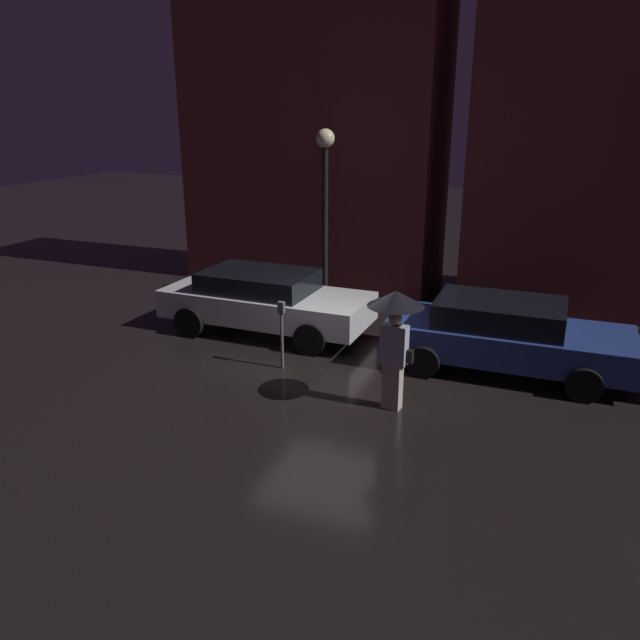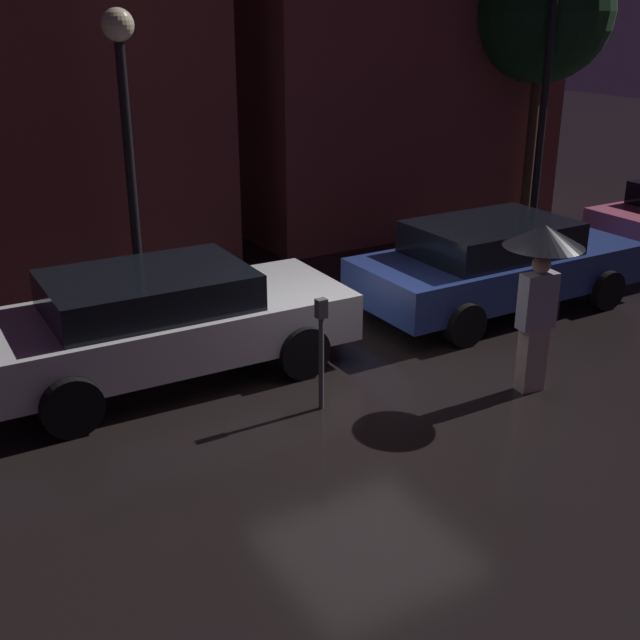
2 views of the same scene
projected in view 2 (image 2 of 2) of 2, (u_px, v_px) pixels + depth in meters
name	position (u px, v px, depth m)	size (l,w,h in m)	color
ground_plane	(370.00, 384.00, 9.89)	(60.00, 60.00, 0.00)	black
parked_car_white	(162.00, 320.00, 9.84)	(4.64, 2.06, 1.39)	silver
parked_car_blue	(496.00, 263.00, 12.11)	(4.50, 2.04, 1.38)	navy
pedestrian_with_umbrella	(541.00, 268.00, 9.19)	(0.92, 0.92, 2.06)	beige
parking_meter	(321.00, 342.00, 8.99)	(0.12, 0.10, 1.35)	#4C5154
street_lamp_near	(124.00, 101.00, 11.13)	(0.45, 0.45, 4.34)	black
street_lamp_far	(547.00, 74.00, 14.43)	(0.38, 0.38, 4.92)	black
street_tree	(543.00, 11.00, 15.34)	(2.70, 2.70, 5.62)	#473323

